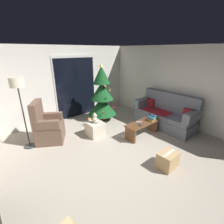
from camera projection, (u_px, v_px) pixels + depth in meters
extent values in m
plane|color=#9E9384|center=(118.00, 159.00, 3.76)|extent=(7.00, 7.00, 0.00)
cube|color=silver|center=(58.00, 85.00, 5.49)|extent=(5.72, 0.12, 2.50)
cube|color=silver|center=(187.00, 88.00, 5.04)|extent=(0.12, 6.00, 2.50)
cube|color=silver|center=(76.00, 87.00, 5.88)|extent=(1.60, 0.02, 2.20)
cube|color=black|center=(76.00, 88.00, 5.88)|extent=(1.50, 0.02, 2.10)
cube|color=slate|center=(163.00, 122.00, 5.28)|extent=(0.78, 1.91, 0.34)
cube|color=slate|center=(182.00, 121.00, 4.73)|extent=(0.69, 0.61, 0.14)
cube|color=slate|center=(164.00, 115.00, 5.18)|extent=(0.69, 0.61, 0.14)
cube|color=slate|center=(148.00, 110.00, 5.62)|extent=(0.69, 0.61, 0.14)
cube|color=slate|center=(171.00, 102.00, 5.24)|extent=(0.22, 1.90, 0.60)
cube|color=slate|center=(192.00, 117.00, 4.49)|extent=(0.76, 0.21, 0.28)
cube|color=slate|center=(143.00, 102.00, 5.74)|extent=(0.76, 0.21, 0.28)
cube|color=maroon|center=(157.00, 111.00, 5.32)|extent=(0.61, 0.91, 0.02)
cube|color=maroon|center=(189.00, 114.00, 4.71)|extent=(0.12, 0.32, 0.28)
cube|color=maroon|center=(150.00, 102.00, 5.71)|extent=(0.12, 0.32, 0.28)
cube|color=brown|center=(147.00, 125.00, 4.51)|extent=(1.10, 0.05, 0.04)
cube|color=brown|center=(145.00, 124.00, 4.58)|extent=(1.10, 0.05, 0.04)
cube|color=brown|center=(142.00, 123.00, 4.64)|extent=(1.10, 0.05, 0.04)
cube|color=brown|center=(140.00, 122.00, 4.70)|extent=(1.10, 0.05, 0.04)
cube|color=brown|center=(138.00, 121.00, 4.76)|extent=(1.10, 0.05, 0.04)
cube|color=brown|center=(130.00, 135.00, 4.42)|extent=(0.05, 0.36, 0.38)
cube|color=brown|center=(152.00, 125.00, 5.01)|extent=(0.05, 0.36, 0.38)
cube|color=#ADADB2|center=(139.00, 122.00, 4.64)|extent=(0.16, 0.11, 0.02)
cube|color=#333338|center=(140.00, 125.00, 4.46)|extent=(0.09, 0.16, 0.02)
cube|color=#B79333|center=(152.00, 120.00, 4.79)|extent=(0.22, 0.19, 0.03)
cube|color=#6B3D7A|center=(152.00, 119.00, 4.78)|extent=(0.23, 0.20, 0.03)
cube|color=#337042|center=(152.00, 118.00, 4.77)|extent=(0.24, 0.22, 0.03)
cube|color=#285684|center=(152.00, 116.00, 4.77)|extent=(0.27, 0.19, 0.03)
cube|color=black|center=(152.00, 116.00, 4.76)|extent=(0.13, 0.16, 0.01)
cylinder|color=#4C1E19|center=(102.00, 118.00, 5.87)|extent=(0.36, 0.36, 0.10)
cylinder|color=brown|center=(102.00, 115.00, 5.83)|extent=(0.08, 0.08, 0.12)
cone|color=#14471E|center=(102.00, 106.00, 5.70)|extent=(0.98, 0.98, 0.59)
cone|color=#14471E|center=(102.00, 91.00, 5.51)|extent=(0.78, 0.78, 0.59)
cone|color=#14471E|center=(101.00, 75.00, 5.32)|extent=(0.58, 0.58, 0.59)
sphere|color=#B233A5|center=(113.00, 107.00, 5.99)|extent=(0.06, 0.06, 0.06)
sphere|color=#B233A5|center=(98.00, 84.00, 5.62)|extent=(0.06, 0.06, 0.06)
sphere|color=gold|center=(110.00, 90.00, 5.66)|extent=(0.06, 0.06, 0.06)
sphere|color=gold|center=(105.00, 87.00, 5.72)|extent=(0.06, 0.06, 0.06)
sphere|color=blue|center=(105.00, 98.00, 5.99)|extent=(0.06, 0.06, 0.06)
sphere|color=red|center=(103.00, 112.00, 5.31)|extent=(0.06, 0.06, 0.06)
sphere|color=#B233A5|center=(106.00, 79.00, 5.50)|extent=(0.06, 0.06, 0.06)
sphere|color=#B233A5|center=(96.00, 79.00, 5.38)|extent=(0.06, 0.06, 0.06)
sphere|color=#1E8C33|center=(110.00, 89.00, 5.45)|extent=(0.06, 0.06, 0.06)
sphere|color=red|center=(114.00, 107.00, 5.55)|extent=(0.06, 0.06, 0.06)
sphere|color=#1E8C33|center=(106.00, 98.00, 5.29)|extent=(0.06, 0.06, 0.06)
cone|color=#EAD14C|center=(101.00, 65.00, 5.21)|extent=(0.14, 0.14, 0.12)
cube|color=brown|center=(51.00, 135.00, 4.47)|extent=(0.93, 0.93, 0.31)
cube|color=brown|center=(50.00, 127.00, 4.38)|extent=(0.93, 0.93, 0.18)
cube|color=brown|center=(37.00, 114.00, 4.19)|extent=(0.49, 0.66, 0.64)
cube|color=brown|center=(52.00, 116.00, 4.57)|extent=(0.57, 0.42, 0.22)
cube|color=brown|center=(47.00, 125.00, 4.05)|extent=(0.57, 0.42, 0.22)
cylinder|color=#2D2D30|center=(30.00, 146.00, 4.23)|extent=(0.28, 0.28, 0.02)
cylinder|color=#2D2D30|center=(24.00, 118.00, 3.95)|extent=(0.03, 0.03, 1.55)
cylinder|color=beige|center=(17.00, 82.00, 3.64)|extent=(0.32, 0.32, 0.22)
cube|color=beige|center=(95.00, 129.00, 4.73)|extent=(0.44, 0.44, 0.40)
cylinder|color=beige|center=(97.00, 121.00, 4.69)|extent=(0.12, 0.12, 0.06)
cylinder|color=beige|center=(97.00, 122.00, 4.60)|extent=(0.12, 0.12, 0.06)
sphere|color=beige|center=(95.00, 119.00, 4.62)|extent=(0.15, 0.15, 0.15)
sphere|color=beige|center=(95.00, 115.00, 4.58)|extent=(0.11, 0.11, 0.11)
sphere|color=#F4E5C1|center=(96.00, 116.00, 4.58)|extent=(0.04, 0.04, 0.04)
sphere|color=beige|center=(95.00, 113.00, 4.60)|extent=(0.04, 0.04, 0.04)
sphere|color=beige|center=(94.00, 114.00, 4.53)|extent=(0.04, 0.04, 0.04)
sphere|color=beige|center=(96.00, 118.00, 4.69)|extent=(0.06, 0.06, 0.06)
sphere|color=beige|center=(95.00, 120.00, 4.55)|extent=(0.06, 0.06, 0.06)
cylinder|color=tan|center=(92.00, 125.00, 5.33)|extent=(0.11, 0.13, 0.06)
cylinder|color=tan|center=(88.00, 126.00, 5.31)|extent=(0.11, 0.13, 0.06)
sphere|color=tan|center=(90.00, 123.00, 5.35)|extent=(0.15, 0.15, 0.15)
sphere|color=tan|center=(90.00, 120.00, 5.31)|extent=(0.11, 0.11, 0.11)
sphere|color=tan|center=(90.00, 121.00, 5.27)|extent=(0.04, 0.04, 0.04)
sphere|color=tan|center=(91.00, 118.00, 5.30)|extent=(0.04, 0.04, 0.04)
sphere|color=tan|center=(88.00, 118.00, 5.28)|extent=(0.04, 0.04, 0.04)
sphere|color=tan|center=(92.00, 123.00, 5.34)|extent=(0.06, 0.06, 0.06)
sphere|color=tan|center=(88.00, 123.00, 5.31)|extent=(0.06, 0.06, 0.06)
cube|color=tan|center=(168.00, 160.00, 3.44)|extent=(0.44, 0.33, 0.35)
cube|color=beige|center=(169.00, 153.00, 3.37)|extent=(0.40, 0.07, 0.00)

